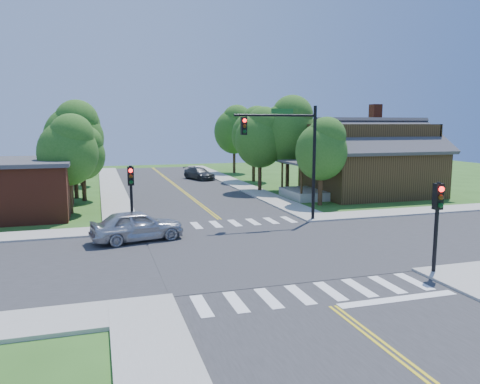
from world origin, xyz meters
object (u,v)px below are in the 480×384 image
object	(u,v)px
signal_pole_nw	(131,186)
car_dgrey	(199,174)
signal_pole_se	(438,210)
car_silver	(137,226)
house_ne	(370,156)
signal_mast_ne	(289,144)

from	to	relation	value
signal_pole_nw	car_dgrey	bearing A→B (deg)	69.41
car_dgrey	signal_pole_se	bearing A→B (deg)	-106.27
car_silver	house_ne	bearing A→B (deg)	-72.93
signal_mast_ne	house_ne	world-z (taller)	signal_mast_ne
house_ne	car_silver	bearing A→B (deg)	-152.47
car_silver	car_dgrey	xyz separation A→B (m)	(8.82, 25.85, -0.16)
signal_pole_se	signal_pole_nw	bearing A→B (deg)	135.00
signal_pole_se	signal_pole_nw	distance (m)	15.84
car_dgrey	signal_pole_nw	bearing A→B (deg)	-130.57
car_dgrey	house_ne	bearing A→B (deg)	-72.07
signal_mast_ne	house_ne	bearing A→B (deg)	37.68
house_ne	car_silver	distance (m)	23.36
house_ne	car_silver	size ratio (longest dim) A/B	2.59
signal_mast_ne	signal_pole_nw	size ratio (longest dim) A/B	1.89
car_silver	car_dgrey	world-z (taller)	car_silver
signal_mast_ne	signal_pole_se	xyz separation A→B (m)	(1.69, -11.21, -2.19)
signal_pole_se	house_ne	distance (m)	22.03
house_ne	car_dgrey	bearing A→B (deg)	127.91
signal_pole_nw	car_silver	size ratio (longest dim) A/B	0.76
signal_mast_ne	house_ne	size ratio (longest dim) A/B	0.55
signal_mast_ne	house_ne	distance (m)	14.23
house_ne	signal_pole_nw	bearing A→B (deg)	-157.31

